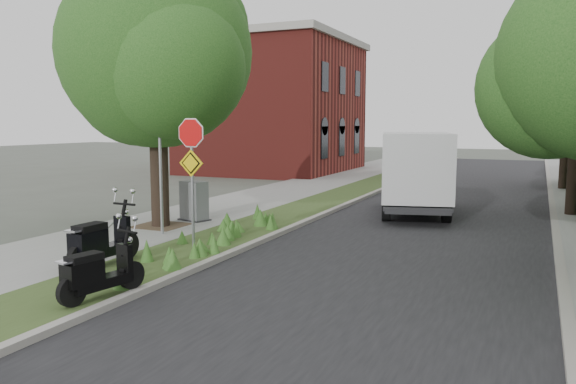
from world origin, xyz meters
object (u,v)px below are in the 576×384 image
(box_truck, at_px, (415,170))
(sign_assembly, at_px, (191,156))
(scooter_near, at_px, (93,277))
(utility_cabinet, at_px, (194,202))
(scooter_far, at_px, (97,246))

(box_truck, bearing_deg, sign_assembly, -114.41)
(scooter_near, xyz_separation_m, box_truck, (2.98, 11.82, 1.02))
(utility_cabinet, bearing_deg, scooter_near, -68.76)
(box_truck, xyz_separation_m, utility_cabinet, (-5.81, -4.51, -0.84))
(sign_assembly, relative_size, scooter_near, 1.87)
(sign_assembly, relative_size, utility_cabinet, 2.68)
(box_truck, height_order, utility_cabinet, box_truck)
(box_truck, distance_m, utility_cabinet, 7.41)
(scooter_far, xyz_separation_m, utility_cabinet, (-1.36, 5.62, 0.12))
(sign_assembly, xyz_separation_m, utility_cabinet, (-2.22, 3.40, -1.63))
(scooter_near, bearing_deg, box_truck, 75.87)
(scooter_near, xyz_separation_m, scooter_far, (-1.48, 1.68, 0.06))
(scooter_near, relative_size, utility_cabinet, 1.43)
(sign_assembly, height_order, box_truck, sign_assembly)
(sign_assembly, bearing_deg, scooter_far, -111.18)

